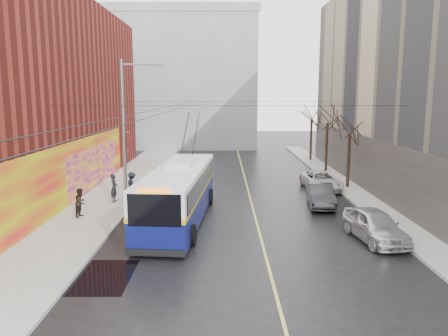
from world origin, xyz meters
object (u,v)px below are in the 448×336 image
Objects in this scene: tree_near at (350,122)px; pedestrian_b at (81,202)px; streetlight_pole at (126,130)px; pedestrian_c at (132,184)px; parked_car_c at (321,181)px; tree_far at (312,113)px; trolleybus at (179,193)px; parked_car_a at (375,225)px; following_car at (170,177)px; parked_car_b at (321,195)px; pedestrian_a at (114,188)px; tree_mid at (328,114)px.

pedestrian_b is at bearing -154.82° from tree_near.
pedestrian_c is (-0.36, 2.76, -3.86)m from streetlight_pole.
parked_car_c is at bearing -53.74° from pedestrian_b.
tree_far is 23.55m from pedestrian_c.
trolleybus is 6.48m from pedestrian_c.
parked_car_a reaches higher than following_car.
parked_car_b is at bearing -136.04° from pedestrian_c.
parked_car_c is (13.08, 5.71, -4.18)m from streetlight_pole.
pedestrian_c is at bearing -168.21° from tree_near.
trolleybus is 5.64m from pedestrian_b.
following_car is 2.49× the size of pedestrian_c.
trolleybus is 6.00m from pedestrian_a.
following_car reaches higher than parked_car_c.
parked_car_a is 16.00m from pedestrian_c.
parked_car_c is (1.14, 5.04, -0.03)m from parked_car_b.
tree_near is at bearing 65.22° from parked_car_b.
trolleybus is 2.73× the size of parked_car_a.
parked_car_b is (-3.20, -12.33, -4.55)m from tree_mid.
parked_car_a is at bearing -94.80° from pedestrian_b.
streetlight_pole is 5.36× the size of pedestrian_c.
tree_mid reaches higher than tree_far.
pedestrian_b is at bearing -179.02° from trolleybus.
pedestrian_b is (-14.17, -2.84, 0.27)m from parked_car_b.
tree_far is 1.57× the size of following_car.
tree_near is 7.54m from parked_car_b.
tree_mid reaches higher than tree_near.
streetlight_pole is 14.92m from parked_car_a.
tree_mid is 3.98× the size of pedestrian_c.
parked_car_b is 5.16m from parked_car_c.
streetlight_pole is 2.11× the size of parked_car_b.
trolleybus is at bearing -84.33° from following_car.
tree_near is 0.97× the size of tree_far.
pedestrian_c is (-2.03, -4.39, 0.28)m from following_car.
tree_near reaches higher than parked_car_a.
parked_car_b is 2.54× the size of pedestrian_c.
following_car is 4.84m from pedestrian_c.
pedestrian_a is at bearing -164.08° from tree_near.
tree_mid reaches higher than following_car.
parked_car_a is at bearing -94.97° from parked_car_c.
parked_car_b is at bearing 3.23° from streetlight_pole.
tree_mid is at bearing 81.67° from parked_car_b.
tree_mid is at bearing -92.95° from pedestrian_c.
parked_car_a is (-2.07, -11.93, -4.21)m from tree_near.
tree_far is 15.12m from parked_car_c.
following_car is at bearing 123.35° from parked_car_a.
tree_mid is 1.57× the size of parked_car_b.
pedestrian_a is (-16.35, -18.66, -4.08)m from tree_far.
streetlight_pole is 14.87m from parked_car_c.
pedestrian_a is at bearing -131.22° from tree_far.
pedestrian_b reaches higher than following_car.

